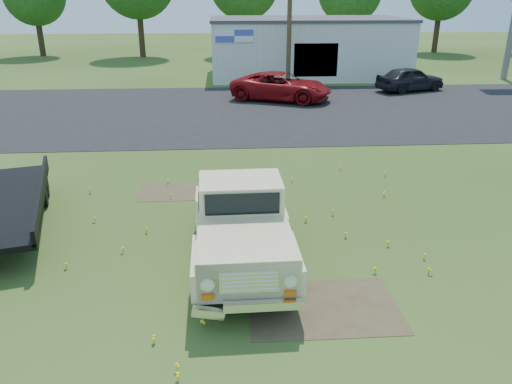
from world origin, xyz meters
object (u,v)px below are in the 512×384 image
(red_pickup, at_px, (281,87))
(dark_sedan, at_px, (410,79))
(flatbed_trailer, at_px, (0,199))
(vintage_pickup_truck, at_px, (241,220))

(red_pickup, bearing_deg, dark_sedan, -50.97)
(flatbed_trailer, distance_m, dark_sedan, 25.89)
(dark_sedan, bearing_deg, red_pickup, 86.27)
(vintage_pickup_truck, bearing_deg, flatbed_trailer, 160.56)
(vintage_pickup_truck, relative_size, flatbed_trailer, 0.90)
(vintage_pickup_truck, xyz_separation_m, red_pickup, (3.07, 18.50, -0.22))
(flatbed_trailer, height_order, red_pickup, flatbed_trailer)
(flatbed_trailer, relative_size, dark_sedan, 1.41)
(vintage_pickup_truck, height_order, red_pickup, vintage_pickup_truck)
(flatbed_trailer, xyz_separation_m, dark_sedan, (17.77, 18.83, -0.10))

